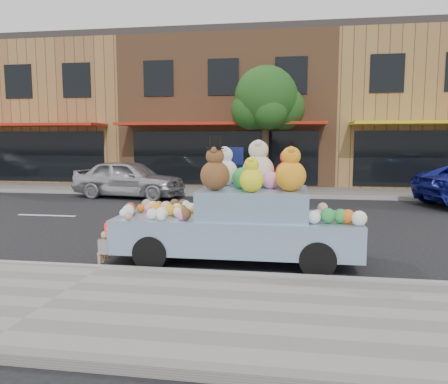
# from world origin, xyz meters

# --- Properties ---
(ground) EXTENTS (120.00, 120.00, 0.00)m
(ground) POSITION_xyz_m (0.00, 0.00, 0.00)
(ground) COLOR black
(ground) RESTS_ON ground
(near_sidewalk) EXTENTS (60.00, 3.00, 0.12)m
(near_sidewalk) POSITION_xyz_m (0.00, -6.50, 0.06)
(near_sidewalk) COLOR gray
(near_sidewalk) RESTS_ON ground
(far_sidewalk) EXTENTS (60.00, 3.00, 0.12)m
(far_sidewalk) POSITION_xyz_m (0.00, 6.50, 0.06)
(far_sidewalk) COLOR gray
(far_sidewalk) RESTS_ON ground
(near_kerb) EXTENTS (60.00, 0.12, 0.13)m
(near_kerb) POSITION_xyz_m (0.00, -5.00, 0.07)
(near_kerb) COLOR gray
(near_kerb) RESTS_ON ground
(far_kerb) EXTENTS (60.00, 0.12, 0.13)m
(far_kerb) POSITION_xyz_m (0.00, 5.00, 0.07)
(far_kerb) COLOR gray
(far_kerb) RESTS_ON ground
(storefront_left) EXTENTS (10.00, 9.80, 7.30)m
(storefront_left) POSITION_xyz_m (-10.00, 11.97, 3.64)
(storefront_left) COLOR olive
(storefront_left) RESTS_ON ground
(storefront_mid) EXTENTS (10.00, 9.80, 7.30)m
(storefront_mid) POSITION_xyz_m (0.00, 11.97, 3.64)
(storefront_mid) COLOR #8E5F3C
(storefront_mid) RESTS_ON ground
(storefront_right) EXTENTS (10.00, 9.80, 7.30)m
(storefront_right) POSITION_xyz_m (10.00, 11.97, 3.64)
(storefront_right) COLOR olive
(storefront_right) RESTS_ON ground
(street_tree) EXTENTS (3.00, 2.70, 5.22)m
(street_tree) POSITION_xyz_m (2.03, 6.55, 3.69)
(street_tree) COLOR #38281C
(street_tree) RESTS_ON ground
(car_silver) EXTENTS (4.49, 2.31, 1.46)m
(car_silver) POSITION_xyz_m (-3.08, 4.24, 0.73)
(car_silver) COLOR #BBBBC0
(car_silver) RESTS_ON ground
(art_car) EXTENTS (4.52, 1.81, 2.30)m
(art_car) POSITION_xyz_m (2.19, -3.91, 0.82)
(art_car) COLOR black
(art_car) RESTS_ON ground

